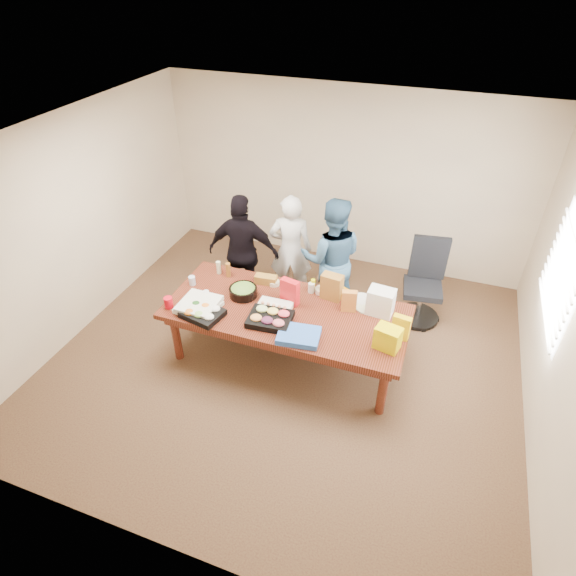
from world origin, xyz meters
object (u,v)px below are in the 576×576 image
at_px(sheet_cake, 274,308).
at_px(salad_bowl, 243,292).
at_px(conference_table, 286,334).
at_px(office_chair, 423,286).
at_px(person_right, 331,259).
at_px(person_center, 291,250).

xyz_separation_m(sheet_cake, salad_bowl, (-0.45, 0.15, 0.02)).
height_order(conference_table, office_chair, office_chair).
height_order(sheet_cake, salad_bowl, salad_bowl).
relative_size(sheet_cake, salad_bowl, 1.17).
distance_m(office_chair, person_right, 1.25).
distance_m(conference_table, person_center, 1.31).
bearing_deg(person_right, conference_table, 63.94).
relative_size(office_chair, person_right, 0.66).
bearing_deg(office_chair, sheet_cake, -147.06).
distance_m(sheet_cake, salad_bowl, 0.48).
distance_m(person_center, person_right, 0.61).
xyz_separation_m(conference_table, office_chair, (1.43, 1.31, 0.18)).
distance_m(office_chair, person_center, 1.82).
bearing_deg(person_right, person_center, -22.81).
height_order(office_chair, sheet_cake, office_chair).
height_order(conference_table, person_right, person_right).
bearing_deg(person_right, office_chair, 176.52).
height_order(office_chair, salad_bowl, office_chair).
distance_m(person_right, sheet_cake, 1.20).
bearing_deg(salad_bowl, conference_table, -8.90).
height_order(person_right, sheet_cake, person_right).
height_order(person_center, salad_bowl, person_center).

